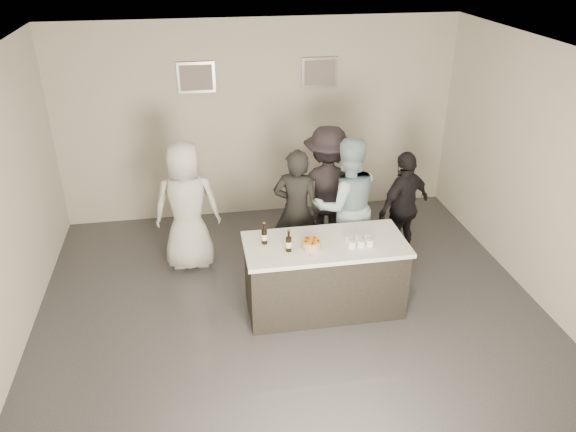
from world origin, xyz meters
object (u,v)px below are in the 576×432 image
object	(u,v)px
beer_bottle_a	(264,233)
person_main_blue	(346,206)
person_guest_left	(187,206)
person_guest_back	(327,190)
cake	(311,245)
person_guest_right	(404,206)
bar_counter	(324,276)
beer_bottle_b	(289,241)
person_main_black	(297,211)

from	to	relation	value
beer_bottle_a	person_main_blue	size ratio (longest dim) A/B	0.14
person_guest_left	person_guest_back	size ratio (longest dim) A/B	0.98
person_guest_left	person_guest_back	xyz separation A→B (m)	(1.91, 0.15, 0.02)
cake	person_guest_back	distance (m)	1.60
person_guest_left	person_guest_right	world-z (taller)	person_guest_left
bar_counter	person_main_blue	bearing A→B (deg)	60.97
beer_bottle_a	person_main_blue	distance (m)	1.39
bar_counter	cake	bearing A→B (deg)	-154.06
beer_bottle_b	person_main_blue	xyz separation A→B (m)	(0.92, 0.96, -0.11)
beer_bottle_b	person_main_black	size ratio (longest dim) A/B	0.15
bar_counter	person_guest_right	size ratio (longest dim) A/B	1.20
cake	person_guest_left	size ratio (longest dim) A/B	0.12
beer_bottle_a	person_guest_left	world-z (taller)	person_guest_left
beer_bottle_b	person_main_blue	distance (m)	1.34
beer_bottle_a	person_guest_left	xyz separation A→B (m)	(-0.86, 1.16, -0.15)
bar_counter	person_main_blue	size ratio (longest dim) A/B	1.01
beer_bottle_a	cake	bearing A→B (deg)	-20.83
person_guest_right	person_guest_back	xyz separation A→B (m)	(-0.96, 0.43, 0.13)
person_main_blue	person_guest_right	world-z (taller)	person_main_blue
beer_bottle_a	person_main_blue	xyz separation A→B (m)	(1.16, 0.75, -0.11)
cake	person_main_black	size ratio (longest dim) A/B	0.13
cake	beer_bottle_a	distance (m)	0.55
bar_counter	person_guest_left	bearing A→B (deg)	140.75
person_guest_left	person_guest_right	size ratio (longest dim) A/B	1.13
beer_bottle_b	person_guest_back	xyz separation A→B (m)	(0.80, 1.53, -0.13)
person_main_blue	person_main_black	bearing A→B (deg)	-13.45
bar_counter	person_guest_right	world-z (taller)	person_guest_right
beer_bottle_a	beer_bottle_b	distance (m)	0.32
beer_bottle_b	person_main_blue	bearing A→B (deg)	46.39
person_guest_back	person_guest_left	bearing A→B (deg)	16.54
person_guest_left	person_guest_back	world-z (taller)	person_guest_back
bar_counter	beer_bottle_a	bearing A→B (deg)	171.57
beer_bottle_a	person_guest_back	distance (m)	1.68
beer_bottle_a	person_main_blue	bearing A→B (deg)	32.89
beer_bottle_b	person_guest_left	distance (m)	1.77
person_main_blue	person_guest_left	size ratio (longest dim) A/B	1.04
person_main_black	beer_bottle_a	bearing A→B (deg)	78.48
cake	person_guest_right	world-z (taller)	person_guest_right
beer_bottle_a	beer_bottle_b	world-z (taller)	same
person_main_blue	person_guest_left	world-z (taller)	person_main_blue
beer_bottle_b	person_guest_right	distance (m)	2.09
cake	person_guest_left	world-z (taller)	person_guest_left
beer_bottle_b	person_main_black	bearing A→B (deg)	74.87
person_guest_back	bar_counter	bearing A→B (deg)	87.84
person_main_black	person_guest_back	bearing A→B (deg)	-119.06
person_guest_left	beer_bottle_b	bearing A→B (deg)	131.16
beer_bottle_b	person_guest_right	bearing A→B (deg)	31.97
beer_bottle_a	person_main_black	xyz separation A→B (m)	(0.53, 0.87, -0.19)
bar_counter	person_main_blue	xyz separation A→B (m)	(0.47, 0.85, 0.47)
bar_counter	person_main_black	xyz separation A→B (m)	(-0.15, 0.97, 0.39)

